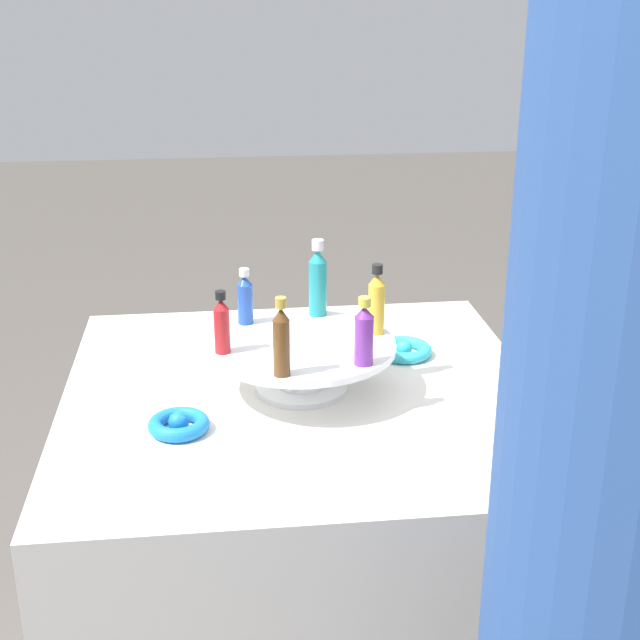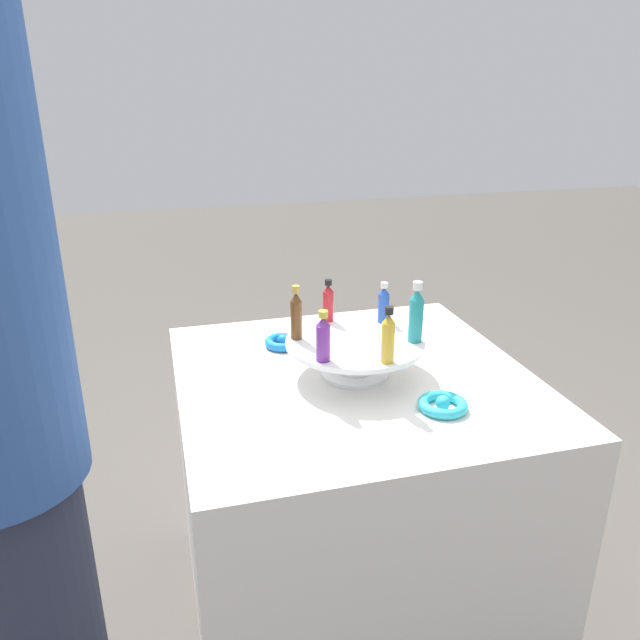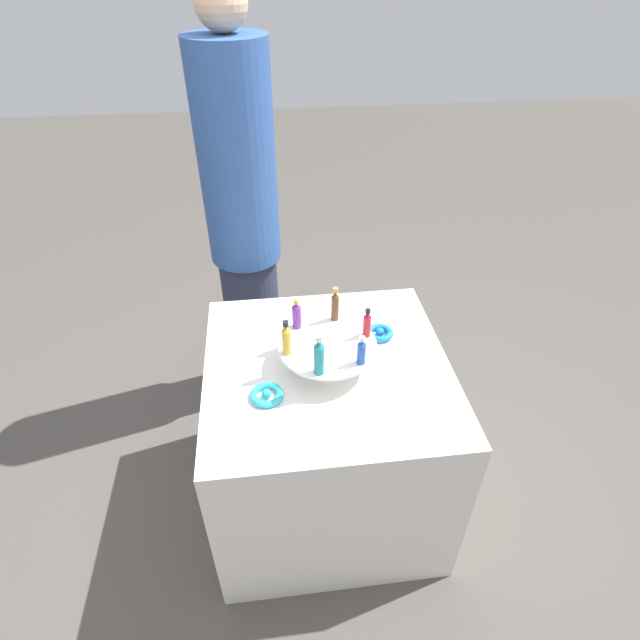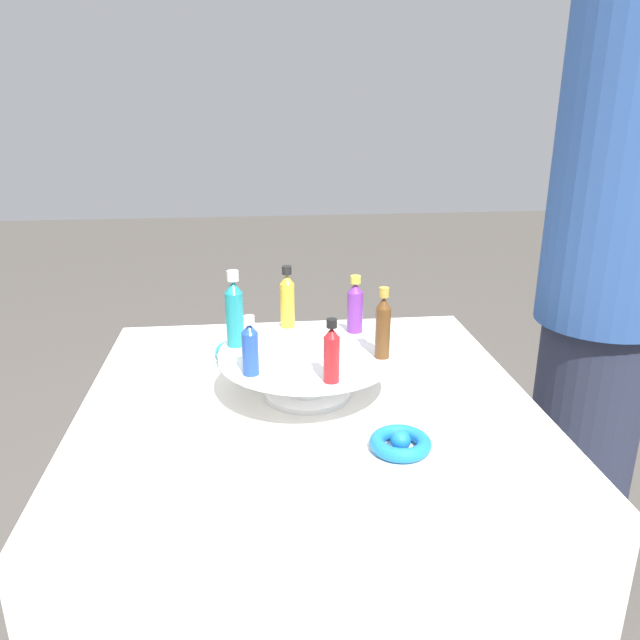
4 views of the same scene
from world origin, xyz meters
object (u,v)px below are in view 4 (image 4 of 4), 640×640
bottle_red (332,353)px  person_figure (610,258)px  bottle_brown (383,326)px  bottle_purple (355,306)px  bottle_gold (287,299)px  bottle_teal (234,312)px  bottle_blue (250,348)px  display_stand (307,364)px  ribbon_bow_blue (400,443)px  ribbon_bow_teal (240,350)px

bottle_red → person_figure: size_ratio=0.06×
bottle_brown → bottle_purple: (-0.13, -0.03, -0.01)m
bottle_purple → person_figure: (-0.17, 0.62, 0.04)m
bottle_gold → bottle_teal: bearing=-48.4°
bottle_blue → person_figure: person_figure is taller
display_stand → bottle_brown: bearing=71.6°
display_stand → bottle_gold: size_ratio=2.58×
bottle_blue → ribbon_bow_blue: 0.29m
bottle_teal → bottle_red: 0.24m
bottle_blue → bottle_red: bottle_red is taller
ribbon_bow_teal → person_figure: (-0.06, 0.85, 0.17)m
bottle_gold → person_figure: bearing=99.8°
ribbon_bow_teal → ribbon_bow_blue: (0.41, 0.26, 0.00)m
display_stand → bottle_red: bottle_red is taller
bottle_red → person_figure: (-0.40, 0.69, 0.04)m
ribbon_bow_teal → bottle_red: bearing=24.5°
bottle_blue → ribbon_bow_blue: (0.12, 0.23, -0.12)m
bottle_purple → bottle_red: 0.24m
bottle_brown → bottle_red: bottle_brown is taller
bottle_brown → ribbon_bow_teal: (-0.25, -0.26, -0.14)m
display_stand → bottle_gold: bottle_gold is taller
bottle_teal → bottle_gold: bearing=131.6°
display_stand → bottle_red: (0.13, 0.03, 0.07)m
bottle_brown → ribbon_bow_blue: size_ratio=1.32×
bottle_gold → bottle_red: 0.27m
bottle_brown → bottle_gold: bottle_brown is taller
bottle_brown → bottle_red: (0.09, -0.10, -0.01)m
bottle_brown → bottle_purple: bearing=-168.4°
bottle_gold → ribbon_bow_teal: 0.18m
bottle_red → person_figure: bearing=119.8°
bottle_brown → bottle_gold: bearing=-138.4°
ribbon_bow_blue → person_figure: person_figure is taller
ribbon_bow_blue → bottle_purple: bearing=-175.0°
person_figure → bottle_gold: bearing=-10.2°
bottle_purple → bottle_teal: 0.24m
display_stand → bottle_purple: (-0.09, 0.10, 0.08)m
bottle_teal → person_figure: (-0.22, 0.85, 0.02)m
display_stand → bottle_blue: bottle_blue is taller
bottle_purple → bottle_blue: bearing=-48.4°
bottle_purple → person_figure: size_ratio=0.06×
display_stand → ribbon_bow_teal: size_ratio=3.06×
person_figure → bottle_teal: bearing=-5.5°
bottle_purple → bottle_blue: 0.27m
bottle_gold → bottle_blue: size_ratio=1.22×
display_stand → bottle_brown: 0.16m
bottle_gold → ribbon_bow_blue: 0.40m
bottle_red → ribbon_bow_teal: size_ratio=1.01×
bottle_brown → ribbon_bow_teal: bottle_brown is taller
bottle_brown → person_figure: size_ratio=0.07×
display_stand → bottle_purple: 0.16m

